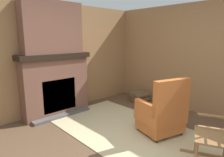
{
  "coord_description": "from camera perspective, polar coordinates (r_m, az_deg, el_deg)",
  "views": [
    {
      "loc": [
        1.78,
        -2.02,
        1.72
      ],
      "look_at": [
        -1.1,
        0.66,
        0.9
      ],
      "focal_mm": 32.0,
      "sensor_mm": 36.0,
      "label": 1
    }
  ],
  "objects": [
    {
      "name": "rocking_chair",
      "position": [
        3.06,
        27.53,
        -15.18
      ],
      "size": [
        0.93,
        0.77,
        1.12
      ],
      "rotation": [
        0.0,
        0.0,
        3.58
      ],
      "color": "olive",
      "rests_on": "ground"
    },
    {
      "name": "storage_case",
      "position": [
        4.58,
        -15.37,
        7.95
      ],
      "size": [
        0.14,
        0.2,
        0.15
      ],
      "color": "brown",
      "rests_on": "fireplace_hearth"
    },
    {
      "name": "chimney_breast",
      "position": [
        4.5,
        -16.72,
        13.74
      ],
      "size": [
        0.32,
        1.3,
        1.08
      ],
      "color": "brown",
      "rests_on": "fireplace_hearth"
    },
    {
      "name": "firewood_stack",
      "position": [
        5.51,
        7.71,
        -5.13
      ],
      "size": [
        0.49,
        0.51,
        0.26
      ],
      "rotation": [
        0.0,
        0.0,
        -0.17
      ],
      "color": "brown",
      "rests_on": "ground"
    },
    {
      "name": "armchair",
      "position": [
        3.71,
        14.15,
        -9.93
      ],
      "size": [
        0.8,
        0.85,
        1.05
      ],
      "rotation": [
        0.0,
        0.0,
        2.88
      ],
      "color": "#C6662D",
      "rests_on": "ground"
    },
    {
      "name": "wood_panel_wall_left",
      "position": [
        4.7,
        -17.38,
        5.33
      ],
      "size": [
        0.06,
        5.43,
        2.47
      ],
      "color": "#9E7247",
      "rests_on": "ground"
    },
    {
      "name": "area_rug",
      "position": [
        3.84,
        5.32,
        -14.8
      ],
      "size": [
        3.31,
        1.78,
        0.01
      ],
      "color": "#C6B789",
      "rests_on": "ground"
    },
    {
      "name": "fireplace_hearth",
      "position": [
        4.6,
        -15.76,
        -1.73
      ],
      "size": [
        0.57,
        1.57,
        1.37
      ],
      "color": "brown",
      "rests_on": "ground"
    },
    {
      "name": "wood_panel_wall_back",
      "position": [
        4.82,
        25.61,
        4.84
      ],
      "size": [
        5.43,
        0.09,
        2.47
      ],
      "color": "#9E7247",
      "rests_on": "ground"
    },
    {
      "name": "ground_plane",
      "position": [
        3.19,
        5.13,
        -20.89
      ],
      "size": [
        14.0,
        14.0,
        0.0
      ],
      "primitive_type": "plane",
      "color": "brown"
    },
    {
      "name": "oil_lamp_vase",
      "position": [
        4.32,
        -22.83,
        7.36
      ],
      "size": [
        0.11,
        0.11,
        0.23
      ],
      "color": "#47708E",
      "rests_on": "fireplace_hearth"
    }
  ]
}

